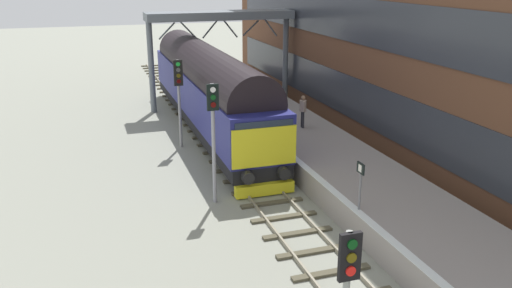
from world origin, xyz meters
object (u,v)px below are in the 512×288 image
object	(u,v)px
signal_post_mid	(213,128)
waiting_passenger	(303,108)
signal_post_far	(179,91)
platform_number_sign	(360,178)
diesel_locomotive	(208,86)

from	to	relation	value
signal_post_mid	waiting_passenger	xyz separation A→B (m)	(5.88, 5.32, -1.00)
signal_post_far	platform_number_sign	distance (m)	12.04
platform_number_sign	diesel_locomotive	bearing A→B (deg)	97.57
signal_post_mid	waiting_passenger	distance (m)	8.00
waiting_passenger	diesel_locomotive	bearing A→B (deg)	52.73
platform_number_sign	waiting_passenger	bearing A→B (deg)	78.17
signal_post_mid	platform_number_sign	world-z (taller)	signal_post_mid
diesel_locomotive	waiting_passenger	distance (m)	5.83
signal_post_far	platform_number_sign	bearing A→B (deg)	-71.14
diesel_locomotive	signal_post_mid	distance (m)	9.90
diesel_locomotive	signal_post_mid	xyz separation A→B (m)	(-2.04, -9.68, 0.51)
signal_post_mid	platform_number_sign	xyz separation A→B (m)	(3.88, -4.22, -0.88)
platform_number_sign	signal_post_far	bearing A→B (deg)	108.86
diesel_locomotive	waiting_passenger	size ratio (longest dim) A/B	11.97
signal_post_mid	diesel_locomotive	bearing A→B (deg)	78.12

